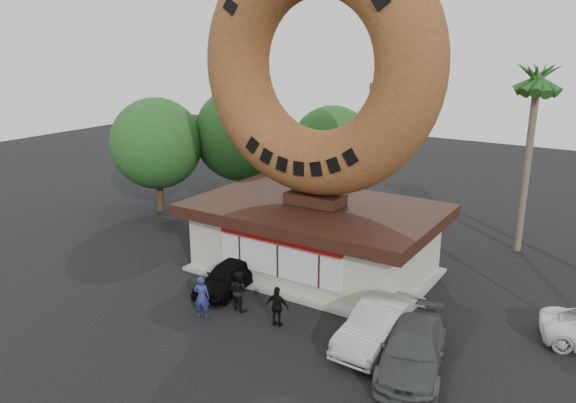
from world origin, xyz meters
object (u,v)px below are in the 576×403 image
Objects in this scene: donut_shop at (314,236)px; person_right at (277,307)px; car_silver at (380,324)px; street_lamp at (371,141)px; person_left at (202,297)px; car_grey at (412,349)px; person_center at (239,291)px; giant_donut at (317,66)px; car_black at (228,276)px.

donut_shop is 5.57m from person_right.
street_lamp is at bearing 118.23° from car_silver.
car_grey is at bearing 163.29° from person_left.
person_right reaches higher than car_grey.
donut_shop is 6.47× the size of person_left.
person_center is 1.03× the size of person_right.
person_center is (-0.60, -5.02, -0.94)m from donut_shop.
giant_donut reaches higher than car_grey.
car_grey is at bearing -60.45° from street_lamp.
donut_shop is at bearing -87.52° from person_center.
car_grey is at bearing -37.67° from donut_shop.
street_lamp is 16.72m from person_left.
car_silver is (5.24, -4.38, -1.00)m from donut_shop.
car_silver is at bearing 136.25° from car_grey.
donut_shop reaches higher than person_right.
person_right is 0.35× the size of car_silver.
giant_donut is 7.02× the size of person_right.
car_silver reaches higher than car_grey.
car_silver is 1.78m from car_grey.
person_right is at bearing -178.39° from person_center.
person_left reaches higher than car_black.
donut_shop is 2.26× the size of car_grey.
car_silver is (5.84, 0.64, -0.06)m from person_center.
car_black is at bearing 156.42° from car_grey.
car_silver is (5.24, -4.39, -8.68)m from giant_donut.
car_grey is (6.80, -5.26, -8.73)m from giant_donut.
person_right is 5.34m from car_grey.
person_right is at bearing -74.62° from donut_shop.
car_silver is (3.78, 0.92, -0.04)m from person_right.
car_black is at bearing -90.91° from street_lamp.
person_center reaches higher than car_silver.
person_left reaches higher than person_right.
street_lamp reaches higher than person_center.
donut_shop is at bearing -81.70° from person_right.
street_lamp reaches higher than person_right.
person_right is (2.05, -0.28, -0.02)m from person_center.
person_center is 5.87m from car_silver.
donut_shop is 2.40× the size of car_silver.
giant_donut is 2.43× the size of car_silver.
street_lamp is at bearing -112.52° from person_left.
person_center is 2.07m from person_right.
person_left is at bearing -80.06° from car_black.
car_grey is at bearing -172.50° from person_center.
person_center is 1.90m from car_black.
person_center reaches higher than car_grey.
person_center is (0.83, 1.28, -0.04)m from person_left.
giant_donut is at bearing -126.74° from person_left.
person_center is at bearing -96.76° from giant_donut.
giant_donut reaches higher than street_lamp.
street_lamp is 4.62× the size of person_left.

